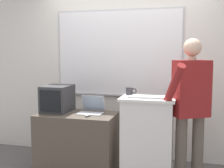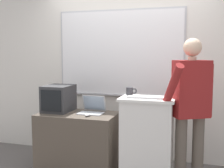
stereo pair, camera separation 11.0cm
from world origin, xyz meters
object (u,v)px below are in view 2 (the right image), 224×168
(person_presenter, at_px, (191,105))
(crt_monitor, at_px, (59,98))
(wireless_keyboard, at_px, (147,98))
(laptop, at_px, (93,107))
(lectern_podium, at_px, (147,142))
(side_desk, at_px, (78,143))
(computer_mouse_by_laptop, at_px, (88,115))
(coffee_mug, at_px, (130,91))

(person_presenter, xyz_separation_m, crt_monitor, (-1.69, 0.13, -0.03))
(wireless_keyboard, bearing_deg, laptop, 160.73)
(person_presenter, bearing_deg, lectern_podium, 157.13)
(side_desk, distance_m, wireless_keyboard, 1.15)
(side_desk, height_order, wireless_keyboard, wireless_keyboard)
(person_presenter, distance_m, laptop, 1.24)
(computer_mouse_by_laptop, bearing_deg, person_presenter, 2.56)
(person_presenter, relative_size, wireless_keyboard, 3.82)
(person_presenter, distance_m, coffee_mug, 0.72)
(laptop, distance_m, crt_monitor, 0.48)
(wireless_keyboard, bearing_deg, person_presenter, 11.39)
(person_presenter, relative_size, laptop, 5.44)
(laptop, bearing_deg, computer_mouse_by_laptop, -85.87)
(lectern_podium, distance_m, coffee_mug, 0.63)
(person_presenter, relative_size, coffee_mug, 12.95)
(person_presenter, bearing_deg, side_desk, 148.79)
(person_presenter, height_order, coffee_mug, person_presenter)
(laptop, height_order, wireless_keyboard, wireless_keyboard)
(crt_monitor, height_order, coffee_mug, coffee_mug)
(lectern_podium, height_order, coffee_mug, coffee_mug)
(lectern_podium, xyz_separation_m, side_desk, (-0.91, 0.12, -0.13))
(side_desk, height_order, crt_monitor, crt_monitor)
(side_desk, relative_size, computer_mouse_by_laptop, 9.94)
(laptop, distance_m, computer_mouse_by_laptop, 0.23)
(person_presenter, xyz_separation_m, computer_mouse_by_laptop, (-1.20, -0.05, -0.18))
(wireless_keyboard, bearing_deg, lectern_podium, 96.44)
(wireless_keyboard, relative_size, coffee_mug, 3.39)
(lectern_podium, relative_size, person_presenter, 0.61)
(laptop, relative_size, coffee_mug, 2.38)
(lectern_podium, relative_size, side_desk, 1.05)
(lectern_podium, distance_m, computer_mouse_by_laptop, 0.78)
(laptop, relative_size, crt_monitor, 0.75)
(wireless_keyboard, relative_size, crt_monitor, 1.06)
(wireless_keyboard, distance_m, crt_monitor, 1.24)
(wireless_keyboard, relative_size, computer_mouse_by_laptop, 4.47)
(laptop, bearing_deg, coffee_mug, -8.22)
(lectern_podium, bearing_deg, coffee_mug, 149.72)
(coffee_mug, bearing_deg, crt_monitor, 177.69)
(laptop, height_order, coffee_mug, coffee_mug)
(side_desk, xyz_separation_m, coffee_mug, (0.68, 0.02, 0.70))
(lectern_podium, bearing_deg, computer_mouse_by_laptop, -179.15)
(crt_monitor, xyz_separation_m, coffee_mug, (0.98, -0.04, 0.14))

